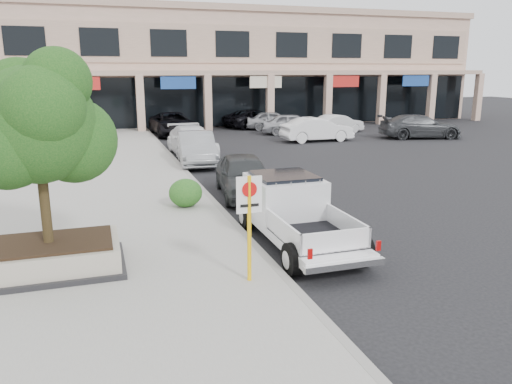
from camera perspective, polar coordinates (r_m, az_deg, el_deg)
ground at (r=12.58m, az=8.31°, el=-7.60°), size 120.00×120.00×0.00m
sidewalk at (r=17.07m, az=-18.01°, el=-2.10°), size 8.00×52.00×0.15m
curb at (r=17.47m, az=-4.98°, el=-1.10°), size 0.20×52.00×0.15m
strip_mall at (r=46.34m, az=-1.28°, el=14.09°), size 40.55×12.43×9.50m
planter at (r=12.23m, az=-22.44°, el=-6.82°), size 3.20×2.20×0.68m
planter_tree at (r=11.72m, az=-23.05°, el=7.09°), size 2.90×2.55×4.00m
no_parking_sign at (r=10.41m, az=-0.78°, el=-2.55°), size 0.55×0.09×2.30m
hedge at (r=16.55m, az=-8.06°, el=-0.10°), size 1.10×0.99×0.93m
pickup_truck at (r=13.19m, az=4.80°, el=-2.48°), size 2.06×5.54×1.74m
curb_car_a at (r=18.40m, az=-1.37°, el=1.93°), size 2.38×4.71×1.54m
curb_car_b at (r=24.80m, az=-6.84°, el=5.00°), size 2.16×4.95×1.58m
curb_car_c at (r=27.51m, az=-7.36°, el=5.81°), size 2.18×5.31×1.54m
curb_car_d at (r=35.99m, az=-9.48°, el=7.68°), size 2.96×5.92×1.61m
lot_car_a at (r=35.98m, az=4.30°, el=7.75°), size 4.79×3.24×1.52m
lot_car_b at (r=32.82m, az=6.98°, el=7.12°), size 4.72×1.76×1.54m
lot_car_c at (r=35.87m, az=18.25°, el=7.13°), size 5.83×3.41×1.59m
lot_car_d at (r=40.44m, az=-0.20°, el=8.41°), size 5.70×4.11×1.44m
lot_car_e at (r=38.85m, az=2.03°, el=8.18°), size 4.55×2.90×1.44m
lot_car_f at (r=37.50m, az=9.32°, el=7.71°), size 4.28×2.39×1.34m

